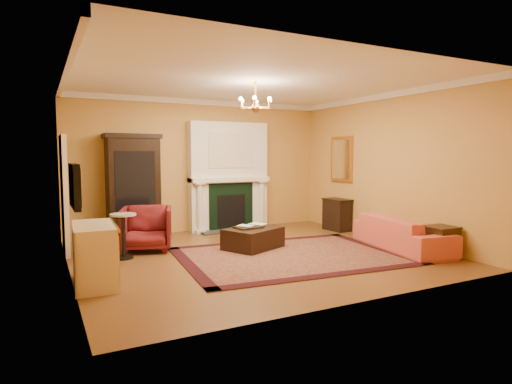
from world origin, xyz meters
TOP-DOWN VIEW (x-y plane):
  - floor at (0.00, 0.00)m, footprint 6.00×5.50m
  - ceiling at (0.00, 0.00)m, footprint 6.00×5.50m
  - wall_back at (0.00, 2.76)m, footprint 6.00×0.02m
  - wall_front at (0.00, -2.76)m, footprint 6.00×0.02m
  - wall_left at (-3.01, 0.00)m, footprint 0.02×5.50m
  - wall_right at (3.01, 0.00)m, footprint 0.02×5.50m
  - fireplace at (0.60, 2.57)m, footprint 1.90×0.70m
  - crown_molding at (0.00, 0.96)m, footprint 6.00×5.50m
  - doorway at (-2.95, 1.70)m, footprint 0.08×1.05m
  - tv_panel at (-2.95, -0.60)m, footprint 0.09×0.95m
  - gilt_mirror at (2.97, 1.40)m, footprint 0.06×0.76m
  - chandelier at (-0.00, 0.00)m, footprint 0.63×0.55m
  - oriental_rug at (0.48, -0.38)m, footprint 3.98×3.13m
  - china_cabinet at (-1.60, 2.49)m, footprint 1.06×0.51m
  - wingback_armchair at (-1.63, 1.20)m, footprint 1.07×1.03m
  - pedestal_table at (-2.12, 0.73)m, footprint 0.43×0.43m
  - commode at (-2.73, -0.57)m, footprint 0.58×1.13m
  - coral_sofa at (2.60, -0.87)m, footprint 0.95×2.18m
  - end_table at (2.72, -1.63)m, footprint 0.46×0.46m
  - console_table at (2.78, 1.29)m, footprint 0.39×0.65m
  - leather_ottoman at (0.16, 0.41)m, footprint 1.23×1.10m
  - ottoman_tray at (0.07, 0.45)m, footprint 0.53×0.44m
  - book_a at (-0.06, 0.38)m, footprint 0.19×0.14m
  - book_b at (0.22, 0.47)m, footprint 0.21×0.13m
  - topiary_left at (0.09, 2.53)m, footprint 0.16×0.16m
  - topiary_right at (1.40, 2.53)m, footprint 0.15×0.15m

SIDE VIEW (x-z plane):
  - floor at x=0.00m, z-range -0.02..0.00m
  - oriental_rug at x=0.48m, z-range 0.00..0.01m
  - leather_ottoman at x=0.16m, z-range 0.02..0.39m
  - end_table at x=2.72m, z-range 0.00..0.51m
  - console_table at x=2.78m, z-range 0.00..0.71m
  - ottoman_tray at x=0.07m, z-range 0.39..0.43m
  - commode at x=-2.73m, z-range 0.00..0.82m
  - coral_sofa at x=2.60m, z-range 0.00..0.82m
  - wingback_armchair at x=-1.63m, z-range 0.00..0.89m
  - pedestal_table at x=-2.12m, z-range 0.06..0.83m
  - book_a at x=-0.06m, z-range 0.43..0.70m
  - book_b at x=0.22m, z-range 0.43..0.73m
  - china_cabinet at x=-1.60m, z-range 0.00..2.09m
  - doorway at x=-2.95m, z-range 0.00..2.10m
  - fireplace at x=0.60m, z-range -0.06..2.44m
  - tv_panel at x=-2.95m, z-range 1.06..1.64m
  - topiary_right at x=1.40m, z-range 1.25..1.66m
  - topiary_left at x=0.09m, z-range 1.25..1.69m
  - wall_back at x=0.00m, z-range 0.00..3.00m
  - wall_front at x=0.00m, z-range 0.00..3.00m
  - wall_left at x=-3.01m, z-range 0.00..3.00m
  - wall_right at x=3.01m, z-range 0.00..3.00m
  - gilt_mirror at x=2.97m, z-range 1.12..2.17m
  - chandelier at x=0.00m, z-range 2.34..2.87m
  - crown_molding at x=0.00m, z-range 2.88..3.00m
  - ceiling at x=0.00m, z-range 3.00..3.02m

